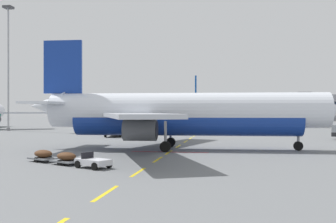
% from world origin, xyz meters
% --- Properties ---
extents(apron_paint_markings, '(8.00, 96.19, 0.01)m').
position_xyz_m(apron_paint_markings, '(18.00, 38.12, 0.00)').
color(apron_paint_markings, yellow).
rests_on(apron_paint_markings, ground).
extents(airliner_foreground, '(34.79, 34.57, 12.20)m').
position_xyz_m(airliner_foreground, '(18.81, 24.92, 3.95)').
color(airliner_foreground, silver).
rests_on(airliner_foreground, ground).
extents(airliner_far_center, '(32.91, 33.25, 11.65)m').
position_xyz_m(airliner_far_center, '(15.24, 79.44, 3.77)').
color(airliner_far_center, white).
rests_on(airliner_far_center, ground).
extents(ground_power_truck, '(3.20, 7.20, 3.14)m').
position_xyz_m(ground_power_truck, '(5.30, 44.55, 1.65)').
color(ground_power_truck, black).
rests_on(ground_power_truck, ground).
extents(baggage_train, '(8.30, 5.28, 1.14)m').
position_xyz_m(baggage_train, '(11.54, 11.43, 0.52)').
color(baggage_train, silver).
rests_on(baggage_train, ground).
extents(apron_light_mast_near, '(1.80, 1.80, 26.42)m').
position_xyz_m(apron_light_mast_near, '(-22.61, 58.68, 16.31)').
color(apron_light_mast_near, slate).
rests_on(apron_light_mast_near, ground).
extents(terminal_satellite, '(91.61, 23.52, 12.51)m').
position_xyz_m(terminal_satellite, '(41.69, 163.43, 5.47)').
color(terminal_satellite, gray).
rests_on(terminal_satellite, ground).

